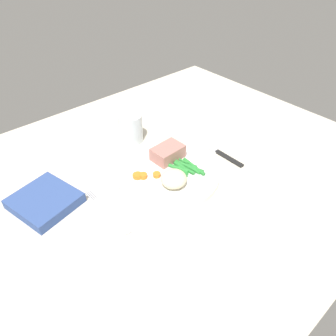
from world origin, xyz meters
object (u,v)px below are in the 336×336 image
napkin (45,201)px  dinner_plate (168,174)px  fork (107,211)px  water_glass (131,130)px  meat_portion (168,153)px  knife (214,150)px

napkin → dinner_plate: bearing=-21.6°
fork → water_glass: 28.36cm
dinner_plate → meat_portion: (3.42, 3.99, 2.53)cm
dinner_plate → water_glass: water_glass is taller
knife → napkin: 45.20cm
meat_portion → fork: meat_portion is taller
meat_portion → water_glass: bearing=92.9°
water_glass → meat_portion: bearing=-87.1°
fork → knife: knife is taller
napkin → knife: bearing=-14.1°
knife → napkin: bearing=161.9°
meat_portion → water_glass: 14.91cm
meat_portion → knife: 14.34cm
fork → knife: size_ratio=0.81×
dinner_plate → water_glass: 19.26cm
knife → dinner_plate: bearing=175.0°
dinner_plate → knife: (16.75, -0.29, -0.60)cm
water_glass → napkin: size_ratio=0.63×
dinner_plate → knife: dinner_plate is taller
meat_portion → napkin: meat_portion is taller
dinner_plate → fork: bearing=-179.2°
fork → knife: bearing=-0.6°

